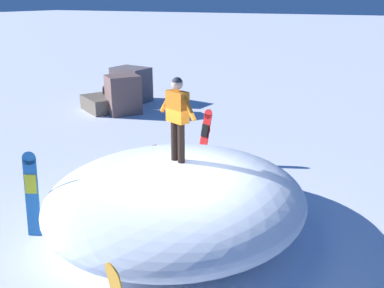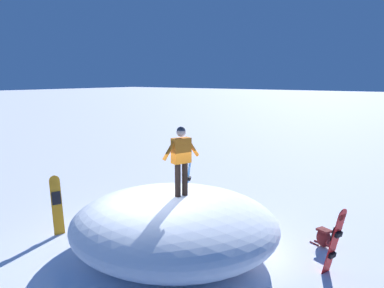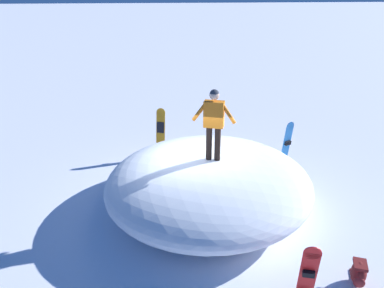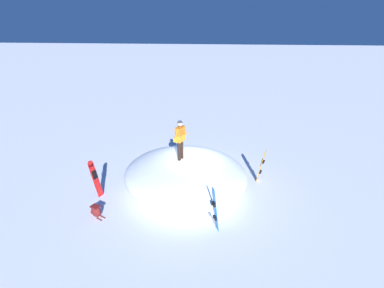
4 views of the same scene
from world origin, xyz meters
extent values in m
plane|color=white|center=(0.00, 0.00, 0.00)|extent=(240.00, 240.00, 0.00)
ellipsoid|color=white|center=(0.31, 0.56, 0.71)|extent=(6.92, 6.81, 1.43)
cylinder|color=black|center=(0.52, 0.71, 1.83)|extent=(0.14, 0.14, 0.81)
cylinder|color=black|center=(0.45, 0.52, 1.83)|extent=(0.14, 0.14, 0.81)
cube|color=orange|center=(0.49, 0.62, 2.54)|extent=(0.36, 0.50, 0.60)
sphere|color=beige|center=(0.49, 0.62, 2.98)|extent=(0.22, 0.22, 0.22)
cylinder|color=orange|center=(0.59, 0.91, 2.59)|extent=(0.21, 0.39, 0.50)
cylinder|color=orange|center=(0.38, 0.32, 2.59)|extent=(0.21, 0.39, 0.50)
sphere|color=#333842|center=(0.49, 0.62, 3.00)|extent=(0.21, 0.21, 0.21)
cube|color=red|center=(3.83, 1.62, 0.71)|extent=(0.40, 0.36, 1.43)
cylinder|color=red|center=(3.98, 1.58, 1.43)|extent=(0.15, 0.29, 0.27)
cube|color=black|center=(3.84, 1.62, 0.97)|extent=(0.15, 0.25, 0.34)
cube|color=black|center=(3.92, 1.59, 0.97)|extent=(0.14, 0.21, 0.12)
cube|color=black|center=(3.81, 1.63, 0.46)|extent=(0.14, 0.21, 0.12)
cylinder|color=orange|center=(-3.05, -0.47, 1.47)|extent=(0.15, 0.29, 0.29)
cube|color=#2672BF|center=(-1.13, 3.00, 0.79)|extent=(0.30, 0.33, 1.59)
cylinder|color=#2672BF|center=(-1.05, 3.04, 1.58)|extent=(0.16, 0.27, 0.27)
cube|color=yellow|center=(-1.12, 3.01, 1.08)|extent=(0.15, 0.23, 0.38)
cube|color=black|center=(-1.06, 3.03, 1.08)|extent=(0.16, 0.21, 0.12)
cube|color=black|center=(-1.13, 3.01, 0.51)|extent=(0.16, 0.21, 0.12)
ellipsoid|color=maroon|center=(3.23, 2.94, 0.24)|extent=(0.47, 0.41, 0.47)
ellipsoid|color=maroon|center=(3.39, 2.87, 0.17)|extent=(0.18, 0.24, 0.23)
cube|color=maroon|center=(3.23, 2.94, 0.44)|extent=(0.40, 0.35, 0.06)
cylinder|color=maroon|center=(3.06, 3.10, 0.01)|extent=(0.27, 0.14, 0.04)
cylinder|color=maroon|center=(3.00, 2.95, 0.01)|extent=(0.27, 0.14, 0.04)
cube|color=#705650|center=(8.15, 7.97, 0.45)|extent=(1.23, 1.29, 0.91)
cube|color=#655A5E|center=(9.15, 7.83, 0.77)|extent=(1.35, 1.71, 1.54)
cube|color=#655B4D|center=(7.27, 7.95, 0.30)|extent=(2.08, 2.19, 0.61)
cube|color=brown|center=(7.23, 6.89, 0.78)|extent=(1.63, 1.59, 1.57)
camera|label=1|loc=(-6.24, -3.14, 4.50)|focal=38.92mm
camera|label=2|loc=(5.89, -6.34, 4.23)|focal=35.61mm
camera|label=3|loc=(8.37, -0.78, 5.19)|focal=35.22mm
camera|label=4|loc=(-1.42, 10.24, 6.37)|focal=24.71mm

